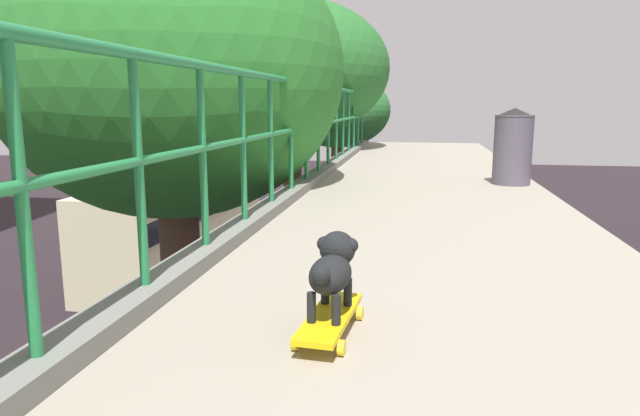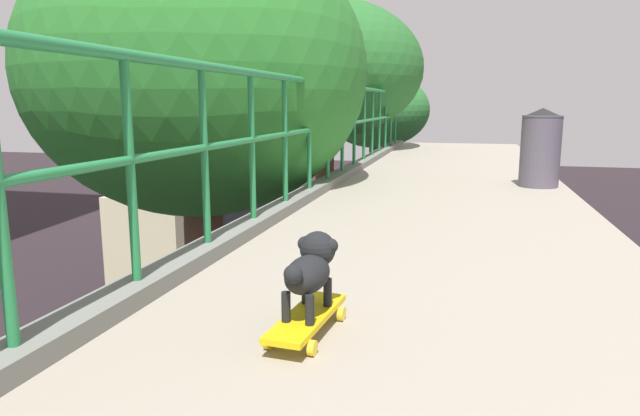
# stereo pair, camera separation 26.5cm
# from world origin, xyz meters

# --- Properties ---
(city_bus) EXTENTS (2.53, 11.69, 3.44)m
(city_bus) POSITION_xyz_m (-7.54, 20.20, 1.94)
(city_bus) COLOR beige
(city_bus) RESTS_ON ground
(roadside_tree_mid) EXTENTS (3.99, 3.99, 8.11)m
(roadside_tree_mid) POSITION_xyz_m (-1.86, 7.02, 6.33)
(roadside_tree_mid) COLOR #4F3728
(roadside_tree_mid) RESTS_ON ground
(roadside_tree_far) EXTENTS (4.09, 4.09, 8.19)m
(roadside_tree_far) POSITION_xyz_m (-1.68, 12.49, 6.69)
(roadside_tree_far) COLOR #4A371E
(roadside_tree_far) RESTS_ON ground
(roadside_tree_farthest) EXTENTS (3.94, 3.94, 7.20)m
(roadside_tree_farthest) POSITION_xyz_m (-2.04, 21.71, 5.74)
(roadside_tree_farthest) COLOR #503725
(roadside_tree_farthest) RESTS_ON ground
(toy_skateboard) EXTENTS (0.24, 0.57, 0.08)m
(toy_skateboard) POSITION_xyz_m (0.66, 2.86, 5.20)
(toy_skateboard) COLOR #E2B80F
(toy_skateboard) RESTS_ON overpass_deck
(small_dog) EXTENTS (0.19, 0.41, 0.31)m
(small_dog) POSITION_xyz_m (0.66, 2.91, 5.40)
(small_dog) COLOR black
(small_dog) RESTS_ON toy_skateboard
(litter_bin) EXTENTS (0.44, 0.44, 0.87)m
(litter_bin) POSITION_xyz_m (2.06, 7.48, 5.58)
(litter_bin) COLOR #524B5A
(litter_bin) RESTS_ON overpass_deck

